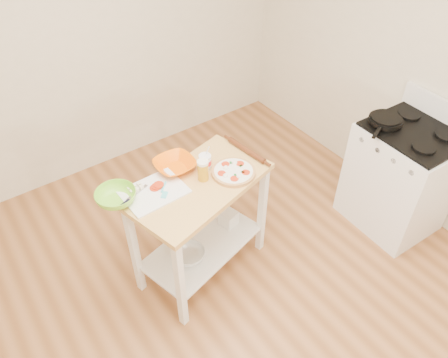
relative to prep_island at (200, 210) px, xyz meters
The scene contains 15 objects.
room_shell 0.90m from the prep_island, 95.89° to the right, with size 4.04×4.54×2.74m.
prep_island is the anchor object (origin of this frame).
gas_stove 1.71m from the prep_island, 17.12° to the right, with size 0.63×0.73×1.11m.
skillet 1.58m from the prep_island, 11.21° to the right, with size 0.39×0.26×0.03m.
pizza 0.37m from the prep_island, 12.91° to the right, with size 0.30×0.30×0.05m.
cutting_board 0.41m from the prep_island, 161.59° to the left, with size 0.41×0.31×0.04m.
spatula 0.37m from the prep_island, 167.06° to the left, with size 0.11×0.14×0.01m.
knife 0.55m from the prep_island, 166.99° to the left, with size 0.26×0.12×0.01m.
orange_bowl 0.37m from the prep_island, 103.87° to the left, with size 0.27×0.27×0.07m, color #FF6A02.
green_bowl 0.62m from the prep_island, 163.50° to the left, with size 0.26×0.26×0.08m, color #80D130.
beer_pint 0.34m from the prep_island, 18.84° to the left, with size 0.08×0.08×0.15m.
yogurt_tub 0.36m from the prep_island, 41.34° to the left, with size 0.09×0.09×0.19m.
rolling_pin 0.55m from the prep_island, ahead, with size 0.04×0.04×0.36m, color #5A2B14.
shelf_glass_bowl 0.37m from the prep_island, 161.25° to the right, with size 0.24×0.24×0.07m, color silver.
shelf_bin 0.44m from the prep_island, 12.34° to the left, with size 0.12×0.12×0.12m, color white.
Camera 1 is at (-1.06, -1.31, 2.85)m, focal length 35.00 mm.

